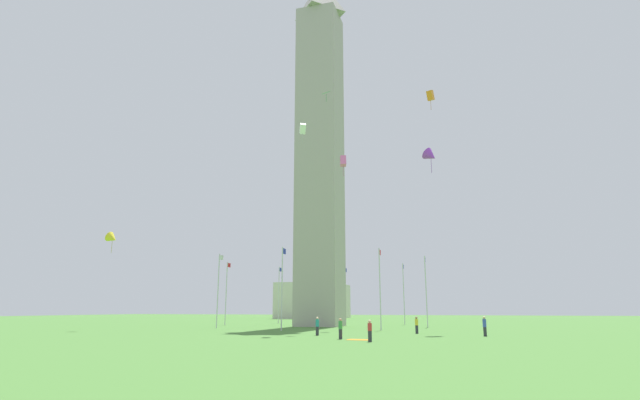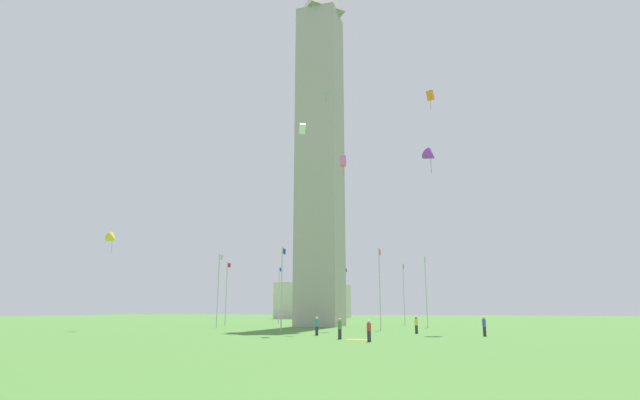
{
  "view_description": "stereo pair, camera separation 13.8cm",
  "coord_description": "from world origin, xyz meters",
  "px_view_note": "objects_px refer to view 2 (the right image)",
  "views": [
    {
      "loc": [
        -67.75,
        -20.72,
        2.42
      ],
      "look_at": [
        0.0,
        0.0,
        18.31
      ],
      "focal_mm": 27.27,
      "sensor_mm": 36.0,
      "label": 1
    },
    {
      "loc": [
        -67.71,
        -20.85,
        2.42
      ],
      "look_at": [
        0.0,
        0.0,
        18.31
      ],
      "focal_mm": 27.27,
      "sensor_mm": 36.0,
      "label": 2
    }
  ],
  "objects_px": {
    "person_red_shirt": "(369,331)",
    "person_teal_shirt": "(317,326)",
    "person_green_shirt": "(340,329)",
    "kite_purple_delta": "(431,156)",
    "kite_yellow_delta": "(112,238)",
    "picnic_blanket_near_first_person": "(358,340)",
    "flagpole_n": "(346,293)",
    "flagpole_ne": "(279,292)",
    "kite_white_box": "(302,129)",
    "person_blue_shirt": "(484,326)",
    "kite_pink_box": "(343,161)",
    "kite_green_diamond": "(326,93)",
    "kite_orange_box": "(430,95)",
    "flagpole_s": "(282,285)",
    "flagpole_w": "(426,288)",
    "flagpole_e": "(226,290)",
    "obelisk_monument": "(320,139)",
    "flagpole_nw": "(404,291)",
    "flagpole_sw": "(380,285)",
    "distant_building": "(314,301)",
    "flagpole_se": "(218,287)",
    "person_yellow_shirt": "(416,325)"
  },
  "relations": [
    {
      "from": "flagpole_n",
      "to": "person_red_shirt",
      "type": "bearing_deg",
      "value": -163.77
    },
    {
      "from": "kite_white_box",
      "to": "flagpole_n",
      "type": "bearing_deg",
      "value": 6.07
    },
    {
      "from": "flagpole_sw",
      "to": "kite_pink_box",
      "type": "distance_m",
      "value": 17.12
    },
    {
      "from": "picnic_blanket_near_first_person",
      "to": "flagpole_n",
      "type": "bearing_deg",
      "value": 15.33
    },
    {
      "from": "kite_pink_box",
      "to": "flagpole_se",
      "type": "bearing_deg",
      "value": 97.73
    },
    {
      "from": "flagpole_w",
      "to": "person_red_shirt",
      "type": "bearing_deg",
      "value": 176.82
    },
    {
      "from": "flagpole_ne",
      "to": "flagpole_e",
      "type": "height_order",
      "value": "same"
    },
    {
      "from": "flagpole_e",
      "to": "kite_pink_box",
      "type": "bearing_deg",
      "value": -112.01
    },
    {
      "from": "person_green_shirt",
      "to": "person_blue_shirt",
      "type": "height_order",
      "value": "person_blue_shirt"
    },
    {
      "from": "person_blue_shirt",
      "to": "kite_white_box",
      "type": "distance_m",
      "value": 28.26
    },
    {
      "from": "kite_purple_delta",
      "to": "kite_green_diamond",
      "type": "relative_size",
      "value": 2.04
    },
    {
      "from": "person_blue_shirt",
      "to": "kite_orange_box",
      "type": "height_order",
      "value": "kite_orange_box"
    },
    {
      "from": "person_red_shirt",
      "to": "person_teal_shirt",
      "type": "relative_size",
      "value": 0.95
    },
    {
      "from": "kite_orange_box",
      "to": "kite_pink_box",
      "type": "bearing_deg",
      "value": 83.08
    },
    {
      "from": "flagpole_e",
      "to": "kite_yellow_delta",
      "type": "relative_size",
      "value": 3.67
    },
    {
      "from": "flagpole_nw",
      "to": "kite_yellow_delta",
      "type": "xyz_separation_m",
      "value": [
        -30.01,
        30.91,
        5.58
      ]
    },
    {
      "from": "obelisk_monument",
      "to": "kite_orange_box",
      "type": "relative_size",
      "value": 21.58
    },
    {
      "from": "person_green_shirt",
      "to": "kite_purple_delta",
      "type": "relative_size",
      "value": 0.57
    },
    {
      "from": "person_red_shirt",
      "to": "kite_green_diamond",
      "type": "relative_size",
      "value": 1.11
    },
    {
      "from": "kite_orange_box",
      "to": "kite_green_diamond",
      "type": "relative_size",
      "value": 1.79
    },
    {
      "from": "person_teal_shirt",
      "to": "kite_green_diamond",
      "type": "distance_m",
      "value": 30.25
    },
    {
      "from": "person_teal_shirt",
      "to": "kite_yellow_delta",
      "type": "xyz_separation_m",
      "value": [
        3.84,
        27.17,
        9.89
      ]
    },
    {
      "from": "flagpole_n",
      "to": "person_blue_shirt",
      "type": "bearing_deg",
      "value": -148.23
    },
    {
      "from": "flagpole_s",
      "to": "kite_green_diamond",
      "type": "height_order",
      "value": "kite_green_diamond"
    },
    {
      "from": "flagpole_e",
      "to": "kite_green_diamond",
      "type": "xyz_separation_m",
      "value": [
        -12.91,
        -19.73,
        24.03
      ]
    },
    {
      "from": "person_red_shirt",
      "to": "person_teal_shirt",
      "type": "xyz_separation_m",
      "value": [
        7.34,
        6.43,
        0.04
      ]
    },
    {
      "from": "kite_pink_box",
      "to": "kite_green_diamond",
      "type": "distance_m",
      "value": 9.05
    },
    {
      "from": "kite_purple_delta",
      "to": "kite_pink_box",
      "type": "xyz_separation_m",
      "value": [
        5.92,
        11.66,
        2.2
      ]
    },
    {
      "from": "flagpole_nw",
      "to": "kite_green_diamond",
      "type": "distance_m",
      "value": 34.11
    },
    {
      "from": "obelisk_monument",
      "to": "flagpole_se",
      "type": "bearing_deg",
      "value": 134.86
    },
    {
      "from": "kite_purple_delta",
      "to": "kite_pink_box",
      "type": "distance_m",
      "value": 13.26
    },
    {
      "from": "flagpole_n",
      "to": "flagpole_ne",
      "type": "distance_m",
      "value": 11.45
    },
    {
      "from": "kite_purple_delta",
      "to": "distant_building",
      "type": "height_order",
      "value": "kite_purple_delta"
    },
    {
      "from": "person_green_shirt",
      "to": "person_teal_shirt",
      "type": "bearing_deg",
      "value": 0.03
    },
    {
      "from": "flagpole_e",
      "to": "kite_white_box",
      "type": "relative_size",
      "value": 3.97
    },
    {
      "from": "obelisk_monument",
      "to": "distant_building",
      "type": "bearing_deg",
      "value": 18.52
    },
    {
      "from": "flagpole_sw",
      "to": "kite_green_diamond",
      "type": "bearing_deg",
      "value": 111.83
    },
    {
      "from": "person_teal_shirt",
      "to": "distant_building",
      "type": "xyz_separation_m",
      "value": [
        80.37,
        25.98,
        3.61
      ]
    },
    {
      "from": "flagpole_ne",
      "to": "kite_yellow_delta",
      "type": "xyz_separation_m",
      "value": [
        -30.01,
        9.75,
        5.58
      ]
    },
    {
      "from": "obelisk_monument",
      "to": "kite_orange_box",
      "type": "bearing_deg",
      "value": -119.16
    },
    {
      "from": "person_red_shirt",
      "to": "person_green_shirt",
      "type": "height_order",
      "value": "person_green_shirt"
    },
    {
      "from": "kite_yellow_delta",
      "to": "picnic_blanket_near_first_person",
      "type": "bearing_deg",
      "value": -105.49
    },
    {
      "from": "person_yellow_shirt",
      "to": "kite_orange_box",
      "type": "height_order",
      "value": "kite_orange_box"
    },
    {
      "from": "flagpole_n",
      "to": "kite_orange_box",
      "type": "xyz_separation_m",
      "value": [
        -24.75,
        -17.45,
        23.35
      ]
    },
    {
      "from": "person_red_shirt",
      "to": "kite_purple_delta",
      "type": "height_order",
      "value": "kite_purple_delta"
    },
    {
      "from": "person_green_shirt",
      "to": "person_blue_shirt",
      "type": "distance_m",
      "value": 13.91
    },
    {
      "from": "flagpole_w",
      "to": "person_green_shirt",
      "type": "height_order",
      "value": "flagpole_w"
    },
    {
      "from": "person_red_shirt",
      "to": "picnic_blanket_near_first_person",
      "type": "distance_m",
      "value": 2.77
    },
    {
      "from": "flagpole_n",
      "to": "flagpole_e",
      "type": "xyz_separation_m",
      "value": [
        -14.97,
        14.97,
        0.0
      ]
    },
    {
      "from": "flagpole_se",
      "to": "flagpole_sw",
      "type": "height_order",
      "value": "same"
    }
  ]
}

